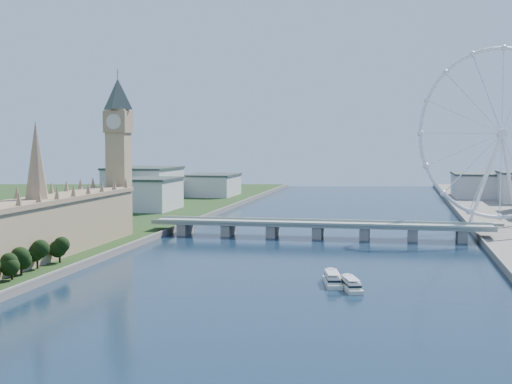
# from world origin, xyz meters

# --- Properties ---
(parliament_range) EXTENTS (24.00, 200.00, 70.00)m
(parliament_range) POSITION_xyz_m (-128.00, 170.00, 18.48)
(parliament_range) COLOR tan
(parliament_range) RESTS_ON ground
(big_ben) EXTENTS (20.02, 20.02, 110.00)m
(big_ben) POSITION_xyz_m (-128.00, 278.00, 66.57)
(big_ben) COLOR tan
(big_ben) RESTS_ON ground
(westminster_bridge) EXTENTS (220.00, 22.00, 9.50)m
(westminster_bridge) POSITION_xyz_m (0.00, 300.00, 6.63)
(westminster_bridge) COLOR gray
(westminster_bridge) RESTS_ON ground
(london_eye) EXTENTS (113.60, 39.12, 124.30)m
(london_eye) POSITION_xyz_m (119.98, 355.08, 67.52)
(london_eye) COLOR silver
(london_eye) RESTS_ON ground
(city_skyline) EXTENTS (505.00, 280.00, 32.00)m
(city_skyline) POSITION_xyz_m (39.22, 560.08, 16.96)
(city_skyline) COLOR beige
(city_skyline) RESTS_ON ground
(tour_boat_near) EXTENTS (12.03, 28.15, 6.01)m
(tour_boat_near) POSITION_xyz_m (22.81, 148.16, 0.00)
(tour_boat_near) COLOR silver
(tour_boat_near) RESTS_ON ground
(tour_boat_far) EXTENTS (13.28, 26.13, 5.56)m
(tour_boat_far) POSITION_xyz_m (31.32, 138.79, 0.00)
(tour_boat_far) COLOR beige
(tour_boat_far) RESTS_ON ground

